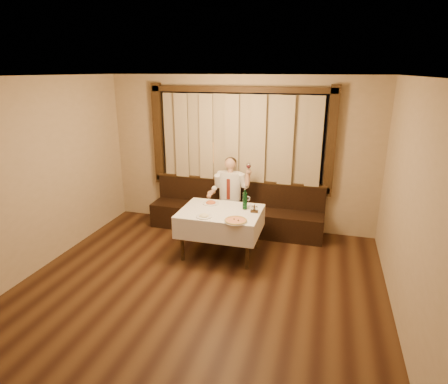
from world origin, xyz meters
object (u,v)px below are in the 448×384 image
(pasta_red, at_px, (211,202))
(cruet_caddy, at_px, (254,210))
(banquette, at_px, (236,214))
(green_bottle, at_px, (245,201))
(pizza, at_px, (236,221))
(seated_man, at_px, (229,190))
(dining_table, at_px, (221,217))
(pasta_cream, at_px, (204,215))

(pasta_red, height_order, cruet_caddy, cruet_caddy)
(banquette, height_order, green_bottle, green_bottle)
(banquette, bearing_deg, pizza, -76.33)
(cruet_caddy, bearing_deg, seated_man, 124.69)
(dining_table, bearing_deg, pizza, -48.06)
(pizza, xyz_separation_m, cruet_caddy, (0.19, 0.44, 0.03))
(dining_table, height_order, pizza, pizza)
(pizza, distance_m, seated_man, 1.39)
(pasta_red, bearing_deg, banquette, 72.47)
(dining_table, distance_m, seated_man, 0.95)
(pasta_cream, bearing_deg, seated_man, 87.27)
(green_bottle, bearing_deg, cruet_caddy, -31.09)
(pizza, relative_size, seated_man, 0.25)
(pasta_red, distance_m, cruet_caddy, 0.80)
(pizza, height_order, cruet_caddy, cruet_caddy)
(green_bottle, height_order, cruet_caddy, green_bottle)
(seated_man, bearing_deg, dining_table, -83.66)
(green_bottle, distance_m, cruet_caddy, 0.23)
(dining_table, relative_size, seated_man, 0.92)
(banquette, xyz_separation_m, dining_table, (0.00, -1.02, 0.34))
(dining_table, xyz_separation_m, pizza, (0.34, -0.38, 0.12))
(dining_table, relative_size, pasta_red, 4.74)
(dining_table, distance_m, cruet_caddy, 0.55)
(dining_table, xyz_separation_m, pasta_red, (-0.24, 0.25, 0.14))
(banquette, bearing_deg, pasta_red, -107.53)
(dining_table, relative_size, pizza, 3.64)
(pizza, xyz_separation_m, pasta_red, (-0.58, 0.63, 0.02))
(dining_table, distance_m, green_bottle, 0.46)
(green_bottle, bearing_deg, pizza, -91.42)
(pasta_red, distance_m, pasta_cream, 0.59)
(pasta_red, distance_m, seated_man, 0.70)
(banquette, relative_size, pasta_red, 11.93)
(pizza, distance_m, green_bottle, 0.56)
(green_bottle, xyz_separation_m, seated_man, (-0.46, 0.77, -0.09))
(pasta_cream, height_order, seated_man, seated_man)
(banquette, xyz_separation_m, pasta_cream, (-0.16, -1.36, 0.48))
(pizza, bearing_deg, green_bottle, 88.58)
(banquette, distance_m, green_bottle, 1.10)
(pizza, xyz_separation_m, seated_man, (-0.45, 1.31, 0.04))
(cruet_caddy, bearing_deg, pizza, -114.49)
(banquette, height_order, pasta_red, banquette)
(banquette, xyz_separation_m, cruet_caddy, (0.53, -0.97, 0.49))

